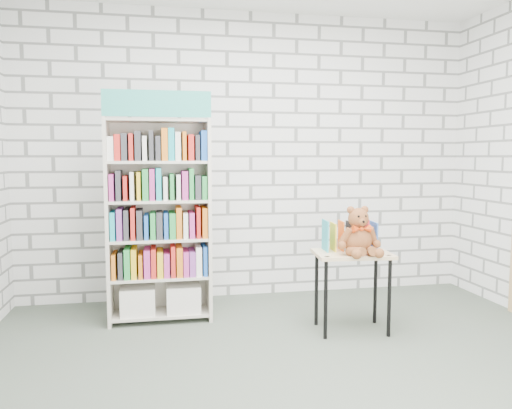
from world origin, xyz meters
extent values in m
plane|color=#454F43|center=(0.00, 0.00, 0.00)|extent=(4.50, 4.50, 0.00)
cube|color=silver|center=(0.00, 2.00, 1.40)|extent=(4.50, 0.02, 2.80)
cube|color=beige|center=(-1.32, 1.35, 0.86)|extent=(0.03, 0.33, 1.71)
cube|color=beige|center=(-0.49, 1.35, 0.86)|extent=(0.03, 0.33, 1.71)
cube|color=beige|center=(-0.90, 1.51, 0.86)|extent=(0.86, 0.02, 1.71)
cube|color=teal|center=(-0.90, 1.19, 1.82)|extent=(0.86, 0.02, 0.21)
cube|color=beige|center=(-0.90, 1.35, 0.06)|extent=(0.80, 0.31, 0.02)
cube|color=beige|center=(-0.90, 1.35, 0.38)|extent=(0.80, 0.31, 0.02)
cube|color=beige|center=(-0.90, 1.35, 0.70)|extent=(0.80, 0.31, 0.02)
cube|color=beige|center=(-0.90, 1.35, 1.03)|extent=(0.80, 0.31, 0.02)
cube|color=beige|center=(-0.90, 1.35, 1.35)|extent=(0.80, 0.31, 0.02)
cube|color=beige|center=(-0.90, 1.35, 1.69)|extent=(0.80, 0.31, 0.02)
cube|color=silver|center=(-1.09, 1.35, 0.18)|extent=(0.29, 0.27, 0.23)
cube|color=silver|center=(-0.71, 1.35, 0.18)|extent=(0.29, 0.27, 0.23)
cube|color=orange|center=(-0.90, 1.34, 0.51)|extent=(0.80, 0.27, 0.23)
cube|color=#BF338C|center=(-0.90, 1.34, 0.83)|extent=(0.80, 0.27, 0.23)
cube|color=#19A5B2|center=(-0.90, 1.34, 1.15)|extent=(0.80, 0.27, 0.23)
cube|color=white|center=(-0.90, 1.34, 1.48)|extent=(0.80, 0.27, 0.23)
cube|color=#D5B080|center=(0.60, 0.79, 0.63)|extent=(0.63, 0.46, 0.03)
cylinder|color=black|center=(0.34, 0.65, 0.31)|extent=(0.03, 0.03, 0.61)
cylinder|color=black|center=(0.37, 0.97, 0.31)|extent=(0.03, 0.03, 0.61)
cylinder|color=black|center=(0.84, 0.61, 0.31)|extent=(0.03, 0.03, 0.61)
cylinder|color=black|center=(0.87, 0.93, 0.31)|extent=(0.03, 0.03, 0.61)
cylinder|color=black|center=(0.35, 0.66, 0.64)|extent=(0.04, 0.04, 0.01)
cylinder|color=black|center=(0.83, 0.62, 0.64)|extent=(0.04, 0.04, 0.01)
cube|color=#29A5B4|center=(0.41, 0.90, 0.76)|extent=(0.03, 0.18, 0.25)
cube|color=yellow|center=(0.48, 0.90, 0.76)|extent=(0.03, 0.18, 0.25)
cube|color=orange|center=(0.54, 0.89, 0.76)|extent=(0.03, 0.18, 0.25)
cube|color=black|center=(0.61, 0.89, 0.76)|extent=(0.03, 0.18, 0.25)
cube|color=white|center=(0.68, 0.88, 0.76)|extent=(0.03, 0.18, 0.25)
cube|color=red|center=(0.74, 0.88, 0.76)|extent=(0.03, 0.18, 0.25)
cube|color=#2E5CAD|center=(0.81, 0.87, 0.76)|extent=(0.03, 0.18, 0.25)
ellipsoid|color=brown|center=(0.61, 0.72, 0.75)|extent=(0.22, 0.19, 0.22)
sphere|color=brown|center=(0.61, 0.71, 0.92)|extent=(0.16, 0.16, 0.16)
sphere|color=brown|center=(0.56, 0.73, 0.99)|extent=(0.06, 0.06, 0.06)
sphere|color=brown|center=(0.67, 0.73, 0.99)|extent=(0.06, 0.06, 0.06)
sphere|color=brown|center=(0.62, 0.65, 0.90)|extent=(0.06, 0.06, 0.06)
sphere|color=black|center=(0.59, 0.65, 0.94)|extent=(0.02, 0.02, 0.02)
sphere|color=black|center=(0.64, 0.65, 0.94)|extent=(0.02, 0.02, 0.02)
sphere|color=black|center=(0.62, 0.62, 0.91)|extent=(0.02, 0.02, 0.02)
cylinder|color=brown|center=(0.50, 0.69, 0.78)|extent=(0.11, 0.09, 0.16)
cylinder|color=brown|center=(0.73, 0.70, 0.78)|extent=(0.11, 0.09, 0.16)
sphere|color=brown|center=(0.47, 0.67, 0.72)|extent=(0.06, 0.06, 0.06)
sphere|color=brown|center=(0.76, 0.68, 0.72)|extent=(0.06, 0.06, 0.06)
cylinder|color=brown|center=(0.55, 0.60, 0.68)|extent=(0.12, 0.18, 0.09)
cylinder|color=brown|center=(0.68, 0.61, 0.68)|extent=(0.11, 0.18, 0.09)
sphere|color=brown|center=(0.53, 0.53, 0.68)|extent=(0.08, 0.08, 0.08)
sphere|color=brown|center=(0.71, 0.53, 0.68)|extent=(0.08, 0.08, 0.08)
cone|color=red|center=(0.58, 0.65, 0.85)|extent=(0.07, 0.06, 0.06)
cone|color=red|center=(0.65, 0.65, 0.85)|extent=(0.07, 0.06, 0.06)
sphere|color=red|center=(0.62, 0.65, 0.85)|extent=(0.03, 0.03, 0.03)
camera|label=1|loc=(-0.89, -2.90, 1.40)|focal=35.00mm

